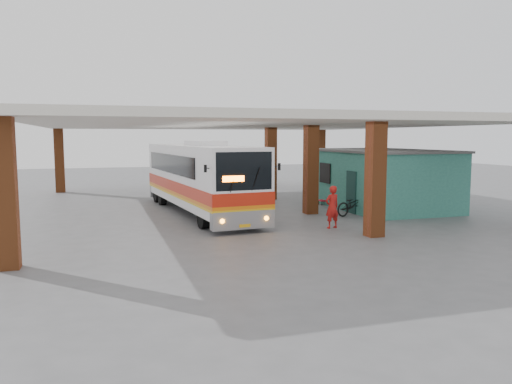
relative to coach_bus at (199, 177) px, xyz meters
The scene contains 8 objects.
ground 5.63m from the coach_bus, 65.76° to the right, with size 90.00×90.00×0.00m, color #515154.
brick_columns 3.64m from the coach_bus, ahead, with size 20.10×21.60×4.35m.
canopy_roof 4.15m from the coach_bus, 31.18° to the left, with size 21.00×23.00×0.30m, color silver.
shop_building 9.73m from the coach_bus, ahead, with size 5.20×8.20×3.11m.
coach_bus is the anchor object (origin of this frame).
motorcycle 7.66m from the coach_bus, 24.28° to the right, with size 0.72×2.07×1.09m, color black.
pedestrian 7.38m from the coach_bus, 52.91° to the right, with size 0.65×0.43×1.78m, color #B41A16.
red_chair 7.44m from the coach_bus, ahead, with size 0.48×0.48×0.88m.
Camera 1 is at (-6.95, -19.52, 3.78)m, focal length 35.00 mm.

